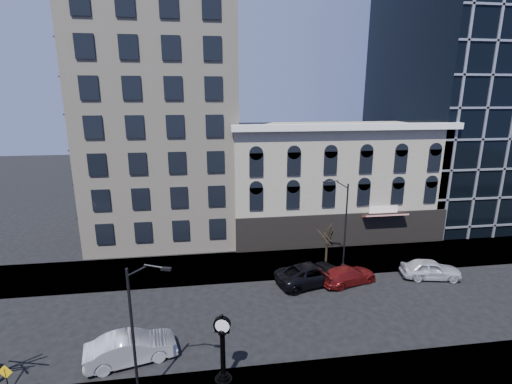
{
  "coord_description": "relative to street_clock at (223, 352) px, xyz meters",
  "views": [
    {
      "loc": [
        -1.8,
        -22.79,
        15.04
      ],
      "look_at": [
        2.0,
        4.0,
        8.0
      ],
      "focal_mm": 26.0,
      "sensor_mm": 36.0,
      "label": 1
    }
  ],
  "objects": [
    {
      "name": "ground",
      "position": [
        1.18,
        6.02,
        -1.99
      ],
      "size": [
        160.0,
        160.0,
        0.0
      ],
      "primitive_type": "plane",
      "color": "black",
      "rests_on": "ground"
    },
    {
      "name": "sidewalk_far",
      "position": [
        1.18,
        14.02,
        -1.93
      ],
      "size": [
        160.0,
        6.0,
        0.12
      ],
      "primitive_type": "cube",
      "color": "gray",
      "rests_on": "ground"
    },
    {
      "name": "cream_tower",
      "position": [
        -4.93,
        24.9,
        17.33
      ],
      "size": [
        15.9,
        15.4,
        42.5
      ],
      "color": "#BAAB95",
      "rests_on": "ground"
    },
    {
      "name": "victorian_row",
      "position": [
        13.18,
        21.91,
        4.01
      ],
      "size": [
        22.6,
        11.19,
        12.5
      ],
      "color": "#A19884",
      "rests_on": "ground"
    },
    {
      "name": "glass_office",
      "position": [
        33.18,
        26.93,
        12.01
      ],
      "size": [
        20.0,
        20.15,
        28.0
      ],
      "color": "black",
      "rests_on": "ground"
    },
    {
      "name": "street_clock",
      "position": [
        0.0,
        0.0,
        0.0
      ],
      "size": [
        0.94,
        0.94,
        4.13
      ],
      "rotation": [
        0.0,
        0.0,
        -0.28
      ],
      "color": "black",
      "rests_on": "sidewalk_near"
    },
    {
      "name": "street_lamp_near",
      "position": [
        -3.73,
        -0.91,
        4.0
      ],
      "size": [
        1.96,
        0.79,
        7.77
      ],
      "rotation": [
        0.0,
        0.0,
        -0.3
      ],
      "color": "black",
      "rests_on": "sidewalk_near"
    },
    {
      "name": "street_lamp_far",
      "position": [
        10.76,
        12.27,
        4.31
      ],
      "size": [
        2.12,
        0.5,
        8.19
      ],
      "rotation": [
        0.0,
        0.0,
        3.02
      ],
      "color": "black",
      "rests_on": "sidewalk_far"
    },
    {
      "name": "bare_tree_far",
      "position": [
        10.2,
        13.48,
        1.34
      ],
      "size": [
        2.48,
        2.48,
        4.26
      ],
      "color": "black",
      "rests_on": "sidewalk_far"
    },
    {
      "name": "warning_sign",
      "position": [
        -10.57,
        0.02,
        -0.3
      ],
      "size": [
        0.73,
        0.2,
        2.28
      ],
      "rotation": [
        0.0,
        0.0,
        -0.23
      ],
      "color": "black",
      "rests_on": "sidewalk_near"
    },
    {
      "name": "car_near_b",
      "position": [
        -5.21,
        2.61,
        -1.14
      ],
      "size": [
        5.4,
        2.93,
        1.69
      ],
      "primitive_type": "imported",
      "rotation": [
        0.0,
        0.0,
        1.81
      ],
      "color": "silver",
      "rests_on": "ground"
    },
    {
      "name": "car_far_a",
      "position": [
        7.81,
        10.11,
        -1.15
      ],
      "size": [
        6.53,
        4.14,
        1.68
      ],
      "primitive_type": "imported",
      "rotation": [
        0.0,
        0.0,
        1.81
      ],
      "color": "black",
      "rests_on": "ground"
    },
    {
      "name": "car_far_b",
      "position": [
        10.83,
        9.71,
        -1.27
      ],
      "size": [
        5.29,
        3.29,
        1.43
      ],
      "primitive_type": "imported",
      "rotation": [
        0.0,
        0.0,
        1.85
      ],
      "color": "maroon",
      "rests_on": "ground"
    },
    {
      "name": "car_far_c",
      "position": [
        18.07,
        9.56,
        -1.16
      ],
      "size": [
        5.12,
        2.86,
        1.65
      ],
      "primitive_type": "imported",
      "rotation": [
        0.0,
        0.0,
        1.37
      ],
      "color": "silver",
      "rests_on": "ground"
    }
  ]
}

